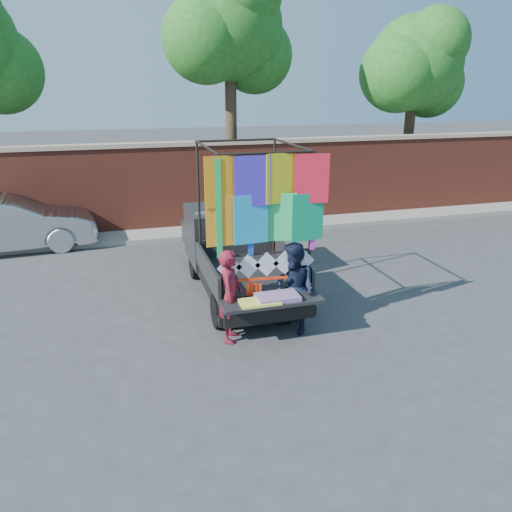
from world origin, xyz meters
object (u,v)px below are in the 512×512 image
object	(u,v)px
pickup_truck	(233,249)
man	(294,289)
sedan	(8,224)
woman	(230,296)

from	to	relation	value
pickup_truck	man	world-z (taller)	pickup_truck
pickup_truck	man	size ratio (longest dim) A/B	3.09
sedan	man	bearing A→B (deg)	-143.00
pickup_truck	sedan	xyz separation A→B (m)	(-5.11, 3.88, -0.08)
pickup_truck	man	xyz separation A→B (m)	(0.49, -2.53, 0.02)
woman	man	world-z (taller)	man
woman	sedan	bearing A→B (deg)	56.11
sedan	woman	bearing A→B (deg)	-149.16
sedan	woman	world-z (taller)	woman
man	sedan	bearing A→B (deg)	-165.88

